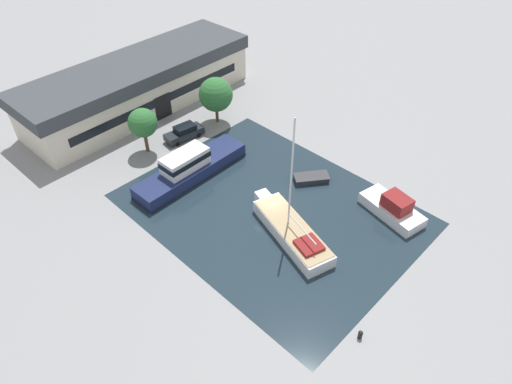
{
  "coord_description": "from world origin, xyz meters",
  "views": [
    {
      "loc": [
        -24.39,
        -21.7,
        30.39
      ],
      "look_at": [
        0.0,
        2.03,
        1.0
      ],
      "focal_mm": 32.0,
      "sensor_mm": 36.0,
      "label": 1
    }
  ],
  "objects_px": {
    "quay_tree_by_water": "(216,95)",
    "cabin_boat": "(393,208)",
    "small_dinghy": "(311,178)",
    "quay_tree_near_building": "(143,123)",
    "sailboat_moored": "(291,230)",
    "parked_car": "(184,132)",
    "motor_cruiser": "(190,168)",
    "warehouse_building": "(139,84)"
  },
  "relations": [
    {
      "from": "quay_tree_by_water",
      "to": "small_dinghy",
      "type": "distance_m",
      "value": 16.06
    },
    {
      "from": "sailboat_moored",
      "to": "motor_cruiser",
      "type": "height_order",
      "value": "sailboat_moored"
    },
    {
      "from": "quay_tree_near_building",
      "to": "sailboat_moored",
      "type": "height_order",
      "value": "sailboat_moored"
    },
    {
      "from": "motor_cruiser",
      "to": "cabin_boat",
      "type": "height_order",
      "value": "motor_cruiser"
    },
    {
      "from": "small_dinghy",
      "to": "warehouse_building",
      "type": "bearing_deg",
      "value": -135.8
    },
    {
      "from": "motor_cruiser",
      "to": "cabin_boat",
      "type": "relative_size",
      "value": 1.98
    },
    {
      "from": "sailboat_moored",
      "to": "parked_car",
      "type": "bearing_deg",
      "value": 97.26
    },
    {
      "from": "parked_car",
      "to": "small_dinghy",
      "type": "bearing_deg",
      "value": -157.73
    },
    {
      "from": "cabin_boat",
      "to": "sailboat_moored",
      "type": "bearing_deg",
      "value": 161.7
    },
    {
      "from": "quay_tree_near_building",
      "to": "warehouse_building",
      "type": "bearing_deg",
      "value": 57.69
    },
    {
      "from": "motor_cruiser",
      "to": "cabin_boat",
      "type": "xyz_separation_m",
      "value": [
        9.77,
        -18.4,
        -0.3
      ]
    },
    {
      "from": "small_dinghy",
      "to": "cabin_boat",
      "type": "xyz_separation_m",
      "value": [
        1.35,
        -8.81,
        0.53
      ]
    },
    {
      "from": "cabin_boat",
      "to": "quay_tree_by_water",
      "type": "bearing_deg",
      "value": 102.37
    },
    {
      "from": "parked_car",
      "to": "cabin_boat",
      "type": "relative_size",
      "value": 0.72
    },
    {
      "from": "warehouse_building",
      "to": "quay_tree_near_building",
      "type": "bearing_deg",
      "value": -123.89
    },
    {
      "from": "warehouse_building",
      "to": "cabin_boat",
      "type": "bearing_deg",
      "value": -84.0
    },
    {
      "from": "warehouse_building",
      "to": "cabin_boat",
      "type": "relative_size",
      "value": 4.58
    },
    {
      "from": "warehouse_building",
      "to": "motor_cruiser",
      "type": "bearing_deg",
      "value": -109.62
    },
    {
      "from": "small_dinghy",
      "to": "cabin_boat",
      "type": "distance_m",
      "value": 8.93
    },
    {
      "from": "sailboat_moored",
      "to": "small_dinghy",
      "type": "distance_m",
      "value": 8.44
    },
    {
      "from": "quay_tree_by_water",
      "to": "parked_car",
      "type": "height_order",
      "value": "quay_tree_by_water"
    },
    {
      "from": "warehouse_building",
      "to": "quay_tree_by_water",
      "type": "xyz_separation_m",
      "value": [
        4.14,
        -9.88,
        0.65
      ]
    },
    {
      "from": "parked_car",
      "to": "sailboat_moored",
      "type": "relative_size",
      "value": 0.39
    },
    {
      "from": "parked_car",
      "to": "sailboat_moored",
      "type": "height_order",
      "value": "sailboat_moored"
    },
    {
      "from": "quay_tree_by_water",
      "to": "motor_cruiser",
      "type": "height_order",
      "value": "quay_tree_by_water"
    },
    {
      "from": "sailboat_moored",
      "to": "cabin_boat",
      "type": "distance_m",
      "value": 10.27
    },
    {
      "from": "warehouse_building",
      "to": "quay_tree_by_water",
      "type": "height_order",
      "value": "warehouse_building"
    },
    {
      "from": "parked_car",
      "to": "cabin_boat",
      "type": "xyz_separation_m",
      "value": [
        5.6,
        -24.46,
        0.01
      ]
    },
    {
      "from": "warehouse_building",
      "to": "quay_tree_near_building",
      "type": "height_order",
      "value": "warehouse_building"
    },
    {
      "from": "quay_tree_by_water",
      "to": "warehouse_building",
      "type": "bearing_deg",
      "value": 112.74
    },
    {
      "from": "quay_tree_near_building",
      "to": "quay_tree_by_water",
      "type": "distance_m",
      "value": 9.79
    },
    {
      "from": "quay_tree_by_water",
      "to": "cabin_boat",
      "type": "relative_size",
      "value": 0.86
    },
    {
      "from": "quay_tree_by_water",
      "to": "quay_tree_near_building",
      "type": "bearing_deg",
      "value": 173.87
    },
    {
      "from": "parked_car",
      "to": "sailboat_moored",
      "type": "distance_m",
      "value": 19.66
    },
    {
      "from": "motor_cruiser",
      "to": "quay_tree_near_building",
      "type": "bearing_deg",
      "value": 1.67
    },
    {
      "from": "quay_tree_by_water",
      "to": "sailboat_moored",
      "type": "relative_size",
      "value": 0.47
    },
    {
      "from": "warehouse_building",
      "to": "motor_cruiser",
      "type": "relative_size",
      "value": 2.31
    },
    {
      "from": "warehouse_building",
      "to": "parked_car",
      "type": "bearing_deg",
      "value": -97.55
    },
    {
      "from": "sailboat_moored",
      "to": "cabin_boat",
      "type": "relative_size",
      "value": 1.83
    },
    {
      "from": "motor_cruiser",
      "to": "parked_car",
      "type": "bearing_deg",
      "value": -35.93
    },
    {
      "from": "small_dinghy",
      "to": "quay_tree_by_water",
      "type": "bearing_deg",
      "value": -146.36
    },
    {
      "from": "quay_tree_near_building",
      "to": "small_dinghy",
      "type": "xyz_separation_m",
      "value": [
        8.8,
        -16.71,
        -3.37
      ]
    }
  ]
}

